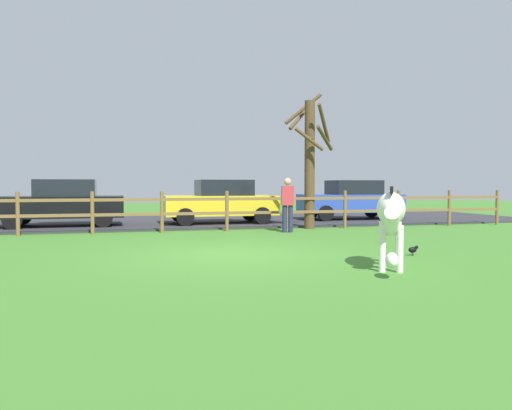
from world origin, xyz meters
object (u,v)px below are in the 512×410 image
Objects in this scene: parked_car_yellow at (221,201)px; bare_tree at (310,158)px; zebra at (391,215)px; crow_on_grass at (413,249)px; visitor_near_fence at (288,202)px; parked_car_blue at (351,199)px; parked_car_black at (63,202)px.

bare_tree is at bearing -43.09° from parked_car_yellow.
crow_on_grass is (1.27, 1.32, -0.80)m from zebra.
visitor_near_fence is at bearing 100.06° from crow_on_grass.
visitor_near_fence reaches higher than parked_car_yellow.
parked_car_blue is (3.08, 9.36, 0.72)m from crow_on_grass.
visitor_near_fence is at bearing -67.08° from parked_car_yellow.
crow_on_grass is 0.05× the size of parked_car_black.
zebra is 0.44× the size of parked_car_yellow.
visitor_near_fence is (6.78, -3.45, 0.06)m from parked_car_black.
parked_car_blue is at bearing 3.36° from parked_car_black.
visitor_near_fence reaches higher than parked_car_black.
crow_on_grass is at bearing 46.09° from zebra.
crow_on_grass is 9.88m from parked_car_blue.
bare_tree is 6.66m from crow_on_grass.
crow_on_grass is at bearing -74.73° from parked_car_yellow.
crow_on_grass is at bearing -91.44° from bare_tree.
crow_on_grass is 0.13× the size of visitor_near_fence.
parked_car_blue and parked_car_black have the same top height.
visitor_near_fence reaches higher than parked_car_blue.
parked_car_yellow is at bearing -0.82° from parked_car_black.
parked_car_black reaches higher than zebra.
parked_car_yellow is (5.35, -0.08, 0.00)m from parked_car_black.
visitor_near_fence is (1.42, -3.37, 0.06)m from parked_car_yellow.
parked_car_yellow is at bearing 105.27° from crow_on_grass.
parked_car_blue is (4.35, 10.68, -0.08)m from zebra.
parked_car_blue is at bearing 67.85° from zebra.
bare_tree reaches higher than parked_car_yellow.
bare_tree is 21.08× the size of crow_on_grass.
parked_car_blue is at bearing 46.38° from bare_tree.
parked_car_black is at bearing 131.47° from crow_on_grass.
bare_tree is 1.12× the size of parked_car_blue.
parked_car_black is (-6.45, 10.04, -0.08)m from zebra.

